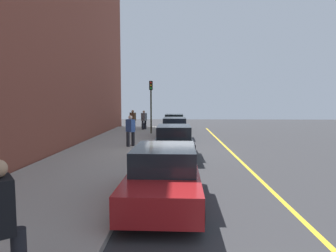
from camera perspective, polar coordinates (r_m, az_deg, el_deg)
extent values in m
plane|color=#333335|center=(15.19, 0.56, -5.37)|extent=(56.00, 56.00, 0.00)
cube|color=#A39E93|center=(15.61, -11.69, -4.92)|extent=(28.00, 4.60, 0.15)
cube|color=brown|center=(16.94, -21.90, 20.99)|extent=(32.00, 0.80, 15.00)
cube|color=gold|center=(15.45, 12.56, -5.30)|extent=(28.00, 0.14, 0.01)
cube|color=white|center=(9.73, -4.41, -10.63)|extent=(5.55, 0.56, 0.22)
cylinder|color=black|center=(25.14, 3.04, -0.54)|extent=(0.64, 0.23, 0.64)
cylinder|color=black|center=(25.19, -0.78, -0.52)|extent=(0.64, 0.23, 0.64)
cylinder|color=black|center=(27.71, 3.04, -0.03)|extent=(0.64, 0.23, 0.64)
cylinder|color=black|center=(27.76, -0.43, -0.01)|extent=(0.64, 0.23, 0.64)
cube|color=#1E512D|center=(26.41, 1.22, 0.32)|extent=(4.21, 1.88, 0.64)
cube|color=black|center=(26.58, 1.24, 1.69)|extent=(2.20, 1.64, 0.60)
cylinder|color=black|center=(19.43, 3.71, -2.16)|extent=(0.64, 0.22, 0.64)
cylinder|color=black|center=(19.45, -1.25, -2.15)|extent=(0.64, 0.22, 0.64)
cylinder|color=black|center=(22.22, 3.51, -1.27)|extent=(0.64, 0.22, 0.64)
cylinder|color=black|center=(22.24, -0.82, -1.25)|extent=(0.64, 0.22, 0.64)
cube|color=navy|center=(20.79, 1.29, -0.93)|extent=(4.55, 1.82, 0.64)
cube|color=black|center=(20.96, 1.30, 0.82)|extent=(2.37, 1.61, 0.60)
cylinder|color=black|center=(12.89, 4.88, -5.81)|extent=(0.64, 0.23, 0.64)
cylinder|color=black|center=(12.90, -2.62, -5.79)|extent=(0.64, 0.23, 0.64)
cylinder|color=black|center=(15.59, 4.24, -3.93)|extent=(0.64, 0.23, 0.64)
cylinder|color=black|center=(15.59, -1.95, -3.92)|extent=(0.64, 0.23, 0.64)
cube|color=black|center=(14.17, 1.14, -3.70)|extent=(4.44, 1.85, 0.64)
cube|color=black|center=(14.31, 1.14, -1.11)|extent=(2.32, 1.63, 0.60)
cylinder|color=black|center=(6.58, 6.09, -16.51)|extent=(0.64, 0.23, 0.64)
cylinder|color=black|center=(6.70, -9.03, -16.14)|extent=(0.64, 0.23, 0.64)
cylinder|color=black|center=(9.11, 5.12, -10.36)|extent=(0.64, 0.23, 0.64)
cylinder|color=black|center=(9.20, -5.56, -10.21)|extent=(0.64, 0.23, 0.64)
cube|color=maroon|center=(7.76, -0.79, -10.99)|extent=(4.34, 1.87, 0.64)
cube|color=black|center=(7.82, -0.69, -6.18)|extent=(2.27, 1.64, 0.60)
cylinder|color=black|center=(26.20, -4.96, 0.17)|extent=(0.19, 0.19, 0.80)
cylinder|color=black|center=(26.49, -4.44, 0.23)|extent=(0.19, 0.19, 0.80)
cube|color=slate|center=(26.29, -4.71, 1.81)|extent=(0.49, 0.54, 0.68)
sphere|color=tan|center=(26.27, -4.72, 2.79)|extent=(0.22, 0.22, 0.22)
cylinder|color=black|center=(25.57, -7.15, 0.08)|extent=(0.20, 0.20, 0.83)
cylinder|color=black|center=(25.87, -6.58, 0.14)|extent=(0.20, 0.20, 0.83)
cube|color=brown|center=(25.67, -6.88, 1.82)|extent=(0.51, 0.57, 0.71)
sphere|color=tan|center=(25.65, -6.89, 2.87)|extent=(0.23, 0.23, 0.23)
cylinder|color=black|center=(16.56, -7.81, -2.59)|extent=(0.19, 0.19, 0.82)
cylinder|color=black|center=(16.82, -6.83, -2.47)|extent=(0.19, 0.19, 0.82)
cube|color=#335193|center=(16.61, -7.34, 0.08)|extent=(0.53, 0.56, 0.70)
sphere|color=beige|center=(16.57, -7.36, 1.68)|extent=(0.23, 0.23, 0.23)
cylinder|color=#2D2D19|center=(23.02, -3.32, 2.79)|extent=(0.12, 0.12, 3.41)
cube|color=black|center=(23.03, -3.35, 7.91)|extent=(0.26, 0.26, 0.70)
sphere|color=red|center=(22.90, -3.39, 8.45)|extent=(0.14, 0.14, 0.14)
sphere|color=orange|center=(22.88, -3.38, 7.90)|extent=(0.14, 0.14, 0.14)
sphere|color=green|center=(22.87, -3.38, 7.35)|extent=(0.14, 0.14, 0.14)
cube|color=#191E38|center=(26.80, -4.91, -0.01)|extent=(0.34, 0.22, 0.53)
cylinder|color=#4C4C4C|center=(26.77, -4.92, 0.94)|extent=(0.03, 0.03, 0.36)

